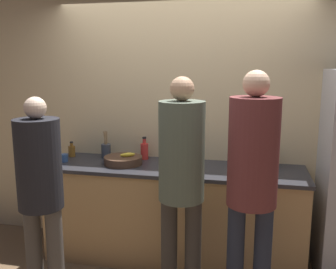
{
  "coord_description": "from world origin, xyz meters",
  "views": [
    {
      "loc": [
        0.7,
        -2.99,
        1.9
      ],
      "look_at": [
        0.0,
        0.16,
        1.29
      ],
      "focal_mm": 40.0,
      "sensor_mm": 36.0,
      "label": 1
    }
  ],
  "objects_px": {
    "bottle_amber": "(72,151)",
    "bottle_green": "(270,160)",
    "person_center": "(181,172)",
    "fruit_bowl": "(123,160)",
    "utensil_crock": "(106,150)",
    "cup_blue": "(64,158)",
    "person_right": "(252,174)",
    "bottle_red": "(144,150)",
    "potted_plant": "(263,150)",
    "person_left": "(40,184)"
  },
  "relations": [
    {
      "from": "utensil_crock",
      "to": "cup_blue",
      "type": "height_order",
      "value": "utensil_crock"
    },
    {
      "from": "bottle_amber",
      "to": "cup_blue",
      "type": "relative_size",
      "value": 2.01
    },
    {
      "from": "fruit_bowl",
      "to": "bottle_green",
      "type": "relative_size",
      "value": 1.86
    },
    {
      "from": "fruit_bowl",
      "to": "cup_blue",
      "type": "xyz_separation_m",
      "value": [
        -0.61,
        -0.04,
        -0.0
      ]
    },
    {
      "from": "utensil_crock",
      "to": "potted_plant",
      "type": "height_order",
      "value": "utensil_crock"
    },
    {
      "from": "person_right",
      "to": "bottle_green",
      "type": "height_order",
      "value": "person_right"
    },
    {
      "from": "person_center",
      "to": "utensil_crock",
      "type": "distance_m",
      "value": 1.27
    },
    {
      "from": "person_center",
      "to": "utensil_crock",
      "type": "xyz_separation_m",
      "value": [
        -0.95,
        0.84,
        -0.07
      ]
    },
    {
      "from": "bottle_green",
      "to": "bottle_amber",
      "type": "bearing_deg",
      "value": 179.65
    },
    {
      "from": "person_right",
      "to": "cup_blue",
      "type": "relative_size",
      "value": 23.56
    },
    {
      "from": "utensil_crock",
      "to": "bottle_green",
      "type": "distance_m",
      "value": 1.64
    },
    {
      "from": "utensil_crock",
      "to": "bottle_green",
      "type": "bearing_deg",
      "value": -1.37
    },
    {
      "from": "person_right",
      "to": "bottle_amber",
      "type": "height_order",
      "value": "person_right"
    },
    {
      "from": "fruit_bowl",
      "to": "cup_blue",
      "type": "distance_m",
      "value": 0.61
    },
    {
      "from": "potted_plant",
      "to": "person_left",
      "type": "bearing_deg",
      "value": -145.62
    },
    {
      "from": "fruit_bowl",
      "to": "bottle_amber",
      "type": "relative_size",
      "value": 2.34
    },
    {
      "from": "utensil_crock",
      "to": "cup_blue",
      "type": "distance_m",
      "value": 0.43
    },
    {
      "from": "person_right",
      "to": "utensil_crock",
      "type": "bearing_deg",
      "value": 148.77
    },
    {
      "from": "person_center",
      "to": "person_right",
      "type": "height_order",
      "value": "person_right"
    },
    {
      "from": "fruit_bowl",
      "to": "bottle_red",
      "type": "height_order",
      "value": "bottle_red"
    },
    {
      "from": "person_right",
      "to": "bottle_green",
      "type": "xyz_separation_m",
      "value": [
        0.17,
        0.86,
        -0.1
      ]
    },
    {
      "from": "person_center",
      "to": "potted_plant",
      "type": "xyz_separation_m",
      "value": [
        0.63,
        0.93,
        -0.0
      ]
    },
    {
      "from": "person_left",
      "to": "bottle_green",
      "type": "bearing_deg",
      "value": 30.28
    },
    {
      "from": "fruit_bowl",
      "to": "cup_blue",
      "type": "height_order",
      "value": "fruit_bowl"
    },
    {
      "from": "person_left",
      "to": "utensil_crock",
      "type": "xyz_separation_m",
      "value": [
        0.11,
        1.07,
        0.03
      ]
    },
    {
      "from": "bottle_green",
      "to": "cup_blue",
      "type": "relative_size",
      "value": 2.53
    },
    {
      "from": "fruit_bowl",
      "to": "potted_plant",
      "type": "distance_m",
      "value": 1.36
    },
    {
      "from": "person_center",
      "to": "cup_blue",
      "type": "xyz_separation_m",
      "value": [
        -1.3,
        0.59,
        -0.11
      ]
    },
    {
      "from": "person_right",
      "to": "potted_plant",
      "type": "xyz_separation_m",
      "value": [
        0.1,
        0.99,
        -0.04
      ]
    },
    {
      "from": "person_center",
      "to": "bottle_amber",
      "type": "height_order",
      "value": "person_center"
    },
    {
      "from": "cup_blue",
      "to": "potted_plant",
      "type": "height_order",
      "value": "potted_plant"
    },
    {
      "from": "bottle_amber",
      "to": "bottle_green",
      "type": "xyz_separation_m",
      "value": [
        2.02,
        -0.01,
        0.02
      ]
    },
    {
      "from": "fruit_bowl",
      "to": "utensil_crock",
      "type": "relative_size",
      "value": 1.32
    },
    {
      "from": "utensil_crock",
      "to": "person_right",
      "type": "bearing_deg",
      "value": -31.23
    },
    {
      "from": "bottle_green",
      "to": "potted_plant",
      "type": "distance_m",
      "value": 0.16
    },
    {
      "from": "person_left",
      "to": "cup_blue",
      "type": "distance_m",
      "value": 0.86
    },
    {
      "from": "bottle_red",
      "to": "cup_blue",
      "type": "height_order",
      "value": "bottle_red"
    },
    {
      "from": "bottle_amber",
      "to": "bottle_red",
      "type": "distance_m",
      "value": 0.78
    },
    {
      "from": "person_center",
      "to": "bottle_red",
      "type": "bearing_deg",
      "value": 122.19
    },
    {
      "from": "bottle_amber",
      "to": "potted_plant",
      "type": "height_order",
      "value": "potted_plant"
    },
    {
      "from": "person_right",
      "to": "utensil_crock",
      "type": "xyz_separation_m",
      "value": [
        -1.48,
        0.9,
        -0.1
      ]
    },
    {
      "from": "bottle_green",
      "to": "cup_blue",
      "type": "xyz_separation_m",
      "value": [
        -1.99,
        -0.2,
        -0.04
      ]
    },
    {
      "from": "person_center",
      "to": "utensil_crock",
      "type": "bearing_deg",
      "value": 138.67
    },
    {
      "from": "bottle_amber",
      "to": "utensil_crock",
      "type": "bearing_deg",
      "value": 4.17
    },
    {
      "from": "utensil_crock",
      "to": "bottle_amber",
      "type": "relative_size",
      "value": 1.78
    },
    {
      "from": "fruit_bowl",
      "to": "utensil_crock",
      "type": "distance_m",
      "value": 0.33
    },
    {
      "from": "bottle_green",
      "to": "person_right",
      "type": "bearing_deg",
      "value": -100.97
    },
    {
      "from": "person_right",
      "to": "potted_plant",
      "type": "bearing_deg",
      "value": 84.09
    },
    {
      "from": "person_right",
      "to": "cup_blue",
      "type": "xyz_separation_m",
      "value": [
        -1.83,
        0.65,
        -0.14
      ]
    },
    {
      "from": "person_center",
      "to": "bottle_green",
      "type": "height_order",
      "value": "person_center"
    }
  ]
}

